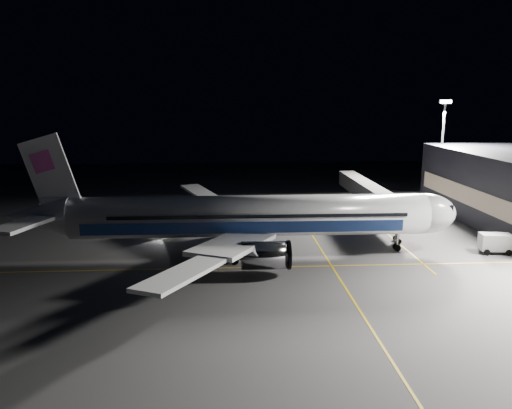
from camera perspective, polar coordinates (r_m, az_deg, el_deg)
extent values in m
plane|color=#4C4C4F|center=(69.13, -0.58, -5.58)|extent=(200.00, 200.00, 0.00)
cube|color=gold|center=(70.30, 7.62, -5.38)|extent=(0.25, 80.00, 0.01)
cube|color=gold|center=(63.44, -0.31, -7.21)|extent=(70.00, 0.25, 0.01)
cube|color=gold|center=(82.59, 14.51, -3.03)|extent=(0.25, 40.00, 0.01)
cylinder|color=silver|center=(67.72, -0.59, -1.30)|extent=(48.00, 5.60, 5.60)
ellipsoid|color=silver|center=(72.91, 18.60, -0.97)|extent=(8.96, 5.60, 5.60)
cube|color=black|center=(73.60, 20.32, -0.18)|extent=(2.20, 3.40, 0.90)
cone|color=silver|center=(72.15, -23.84, -1.27)|extent=(9.00, 5.49, 5.49)
cube|color=navy|center=(70.59, -1.51, -1.50)|extent=(42.24, 0.25, 1.50)
cube|color=navy|center=(65.20, -1.35, -2.64)|extent=(42.24, 0.25, 1.50)
cube|color=silver|center=(75.80, -2.78, -1.11)|extent=(11.36, 15.23, 1.53)
cube|color=silver|center=(60.32, -2.59, -4.55)|extent=(11.36, 15.23, 1.53)
cube|color=silver|center=(87.95, -6.14, 1.25)|extent=(8.57, 13.22, 1.31)
cube|color=silver|center=(48.36, -8.36, -7.84)|extent=(8.57, 13.22, 1.31)
cube|color=silver|center=(76.70, -22.19, -0.16)|extent=(6.20, 9.67, 0.45)
cube|color=silver|center=(67.18, -24.97, -2.02)|extent=(6.20, 9.67, 0.45)
cube|color=white|center=(70.35, -22.48, 3.43)|extent=(7.53, 0.40, 10.28)
cube|color=#E64EBC|center=(70.44, -23.19, 4.53)|extent=(3.22, 0.55, 3.22)
cylinder|color=#B7B7BF|center=(77.16, -0.03, -1.74)|extent=(5.60, 3.40, 3.40)
cylinder|color=#B7B7BF|center=(59.87, 0.99, -5.83)|extent=(5.60, 3.40, 3.40)
cylinder|color=#9999A0|center=(72.67, 15.82, -4.14)|extent=(0.26, 0.26, 2.50)
cylinder|color=black|center=(72.89, 15.79, -4.74)|extent=(0.90, 0.70, 0.90)
cylinder|color=#9999A0|center=(72.82, -3.12, -3.65)|extent=(0.26, 0.26, 2.50)
cylinder|color=#9999A0|center=(64.58, -3.07, -5.71)|extent=(0.26, 0.26, 2.50)
cylinder|color=black|center=(73.01, -3.11, -4.18)|extent=(1.10, 1.60, 1.10)
cylinder|color=black|center=(64.79, -3.06, -6.30)|extent=(1.10, 1.60, 1.10)
cube|color=brown|center=(90.76, 22.93, 0.97)|extent=(0.15, 36.00, 3.00)
cube|color=#B2B2B7|center=(90.97, 12.75, 1.40)|extent=(3.00, 33.90, 2.80)
cube|color=#B2B2B7|center=(76.18, 16.01, -0.81)|extent=(3.60, 3.20, 3.40)
cylinder|color=#9999A0|center=(76.89, 15.88, -3.03)|extent=(0.70, 0.70, 3.10)
cylinder|color=black|center=(76.39, 16.05, -4.07)|extent=(0.70, 0.30, 0.70)
cylinder|color=black|center=(78.02, 15.62, -3.71)|extent=(0.70, 0.30, 0.70)
cylinder|color=#59595E|center=(107.49, 20.41, 5.44)|extent=(0.44, 0.44, 20.00)
cube|color=#59595E|center=(106.94, 20.82, 10.93)|extent=(2.40, 0.50, 0.80)
cube|color=white|center=(106.62, 20.90, 10.92)|extent=(2.20, 0.15, 0.60)
cube|color=silver|center=(76.15, 25.70, -3.87)|extent=(4.38, 2.57, 2.28)
cylinder|color=black|center=(77.98, 26.32, -4.49)|extent=(0.86, 0.36, 0.83)
cylinder|color=black|center=(76.06, 26.94, -4.95)|extent=(0.86, 0.36, 0.83)
cylinder|color=black|center=(76.90, 24.31, -4.52)|extent=(0.86, 0.36, 0.83)
cylinder|color=black|center=(74.96, 24.89, -4.99)|extent=(0.86, 0.36, 0.83)
cube|color=black|center=(78.80, -10.34, -2.99)|extent=(2.75, 2.10, 1.12)
cube|color=black|center=(78.62, -10.36, -2.49)|extent=(1.24, 1.24, 0.61)
sphere|color=#FFF2CC|center=(78.28, -10.90, -3.11)|extent=(0.26, 0.26, 0.26)
sphere|color=#FFF2CC|center=(77.90, -10.21, -3.16)|extent=(0.26, 0.26, 0.26)
cylinder|color=black|center=(79.36, -9.49, -3.19)|extent=(0.65, 0.37, 0.61)
cylinder|color=black|center=(77.81, -9.94, -3.51)|extent=(0.65, 0.37, 0.61)
cylinder|color=black|center=(80.02, -10.71, -3.11)|extent=(0.65, 0.37, 0.61)
cylinder|color=black|center=(78.49, -11.18, -3.43)|extent=(0.65, 0.37, 0.61)
cone|color=#D85409|center=(82.44, -4.01, -2.50)|extent=(0.37, 0.37, 0.55)
cone|color=#D85409|center=(73.87, 1.33, -4.21)|extent=(0.34, 0.34, 0.52)
cone|color=#D85409|center=(73.00, -4.34, -4.40)|extent=(0.41, 0.41, 0.62)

